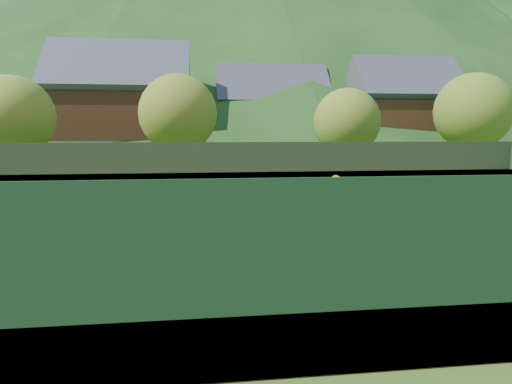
{
  "coord_description": "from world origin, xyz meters",
  "views": [
    {
      "loc": [
        -2.62,
        -18.28,
        3.65
      ],
      "look_at": [
        -0.2,
        0.0,
        1.24
      ],
      "focal_mm": 32.0,
      "sensor_mm": 36.0,
      "label": 1
    }
  ],
  "objects": [
    {
      "name": "chalet_mid",
      "position": [
        6.0,
        34.0,
        4.99
      ],
      "size": [
        12.65,
        8.82,
        11.45
      ],
      "color": "beige",
      "rests_on": "ground"
    },
    {
      "name": "tree_b",
      "position": [
        -4.0,
        20.0,
        5.19
      ],
      "size": [
        6.4,
        6.4,
        8.4
      ],
      "color": "#3C2618",
      "rests_on": "ground"
    },
    {
      "name": "perimeter_fence",
      "position": [
        0.0,
        0.0,
        1.27
      ],
      "size": [
        40.4,
        24.24,
        3.0
      ],
      "color": "black",
      "rests_on": "clay_court"
    },
    {
      "name": "tennis_ball_14",
      "position": [
        3.06,
        -6.09,
        0.05
      ],
      "size": [
        0.07,
        0.07,
        0.07
      ],
      "primitive_type": "sphere",
      "color": "#B0D623",
      "rests_on": "clay_court"
    },
    {
      "name": "tennis_ball_21",
      "position": [
        1.66,
        -2.05,
        0.05
      ],
      "size": [
        0.07,
        0.07,
        0.07
      ],
      "primitive_type": "sphere",
      "color": "#B0D623",
      "rests_on": "clay_court"
    },
    {
      "name": "coach",
      "position": [
        -1.59,
        -1.91,
        0.85
      ],
      "size": [
        0.7,
        0.58,
        1.65
      ],
      "primitive_type": "imported",
      "rotation": [
        0.0,
        0.0,
        0.35
      ],
      "color": "blue",
      "rests_on": "clay_court"
    },
    {
      "name": "student_b",
      "position": [
        3.95,
        2.29,
        0.81
      ],
      "size": [
        1.0,
        0.65,
        1.57
      ],
      "primitive_type": "imported",
      "rotation": [
        0.0,
        0.0,
        2.83
      ],
      "color": "#CE4D12",
      "rests_on": "clay_court"
    },
    {
      "name": "tennis_ball_18",
      "position": [
        -0.87,
        -4.12,
        0.05
      ],
      "size": [
        0.07,
        0.07,
        0.07
      ],
      "primitive_type": "sphere",
      "color": "#B0D623",
      "rests_on": "clay_court"
    },
    {
      "name": "tennis_ball_5",
      "position": [
        4.74,
        -4.21,
        0.05
      ],
      "size": [
        0.07,
        0.07,
        0.07
      ],
      "primitive_type": "sphere",
      "color": "#B0D623",
      "rests_on": "clay_court"
    },
    {
      "name": "tennis_ball_20",
      "position": [
        -2.54,
        -0.87,
        0.05
      ],
      "size": [
        0.07,
        0.07,
        0.07
      ],
      "primitive_type": "sphere",
      "color": "#B0D623",
      "rests_on": "clay_court"
    },
    {
      "name": "tennis_ball_2",
      "position": [
        -3.78,
        -7.9,
        0.05
      ],
      "size": [
        0.07,
        0.07,
        0.07
      ],
      "primitive_type": "sphere",
      "color": "#B0D623",
      "rests_on": "clay_court"
    },
    {
      "name": "tennis_ball_9",
      "position": [
        -8.34,
        -4.36,
        0.05
      ],
      "size": [
        0.07,
        0.07,
        0.07
      ],
      "primitive_type": "sphere",
      "color": "#B0D623",
      "rests_on": "clay_court"
    },
    {
      "name": "student_d",
      "position": [
        6.9,
        1.52,
        0.78
      ],
      "size": [
        1.1,
        0.84,
        1.51
      ],
      "primitive_type": "imported",
      "rotation": [
        0.0,
        0.0,
        2.83
      ],
      "color": "orange",
      "rests_on": "clay_court"
    },
    {
      "name": "tennis_ball_10",
      "position": [
        -5.01,
        -8.8,
        0.05
      ],
      "size": [
        0.07,
        0.07,
        0.07
      ],
      "primitive_type": "sphere",
      "color": "#B0D623",
      "rests_on": "clay_court"
    },
    {
      "name": "student_a",
      "position": [
        1.88,
        1.83,
        0.73
      ],
      "size": [
        0.81,
        0.71,
        1.42
      ],
      "primitive_type": "imported",
      "rotation": [
        0.0,
        0.0,
        2.86
      ],
      "color": "orange",
      "rests_on": "clay_court"
    },
    {
      "name": "tennis_ball_11",
      "position": [
        -8.52,
        -3.46,
        0.05
      ],
      "size": [
        0.07,
        0.07,
        0.07
      ],
      "primitive_type": "sphere",
      "color": "#B0D623",
      "rests_on": "clay_court"
    },
    {
      "name": "tennis_ball_16",
      "position": [
        -8.43,
        -2.44,
        0.05
      ],
      "size": [
        0.07,
        0.07,
        0.07
      ],
      "primitive_type": "sphere",
      "color": "#B0D623",
      "rests_on": "clay_court"
    },
    {
      "name": "court_lines",
      "position": [
        0.0,
        0.0,
        0.02
      ],
      "size": [
        23.83,
        11.03,
        0.0
      ],
      "color": "white",
      "rests_on": "clay_court"
    },
    {
      "name": "tree_d",
      "position": [
        22.0,
        20.0,
        5.52
      ],
      "size": [
        6.8,
        6.8,
        8.93
      ],
      "color": "#42281A",
      "rests_on": "ground"
    },
    {
      "name": "chalet_right",
      "position": [
        20.0,
        30.0,
        5.26
      ],
      "size": [
        11.5,
        8.82,
        11.91
      ],
      "color": "beige",
      "rests_on": "ground"
    },
    {
      "name": "tennis_ball_4",
      "position": [
        0.24,
        -1.91,
        0.05
      ],
      "size": [
        0.07,
        0.07,
        0.07
      ],
      "primitive_type": "sphere",
      "color": "#B0D623",
      "rests_on": "clay_court"
    },
    {
      "name": "tennis_ball_7",
      "position": [
        -2.24,
        -2.2,
        0.05
      ],
      "size": [
        0.07,
        0.07,
        0.07
      ],
      "primitive_type": "sphere",
      "color": "#B0D623",
      "rests_on": "clay_court"
    },
    {
      "name": "tennis_ball_0",
      "position": [
        -1.45,
        -3.43,
        0.05
      ],
      "size": [
        0.07,
        0.07,
        0.07
      ],
      "primitive_type": "sphere",
      "color": "#B0D623",
      "rests_on": "clay_court"
    },
    {
      "name": "clay_court",
      "position": [
        0.0,
        0.0,
        0.01
      ],
      "size": [
        40.0,
        24.0,
        0.02
      ],
      "primitive_type": "cube",
      "color": "#C94720",
      "rests_on": "ground"
    },
    {
      "name": "tennis_ball_15",
      "position": [
        2.38,
        -1.61,
        0.05
      ],
      "size": [
        0.07,
        0.07,
        0.07
      ],
      "primitive_type": "sphere",
      "color": "#B0D623",
      "rests_on": "clay_court"
    },
    {
      "name": "student_c",
      "position": [
        4.03,
        2.71,
        0.83
      ],
      "size": [
        0.88,
        0.67,
        1.61
      ],
      "primitive_type": "imported",
      "rotation": [
        0.0,
        0.0,
        3.35
      ],
      "color": "orange",
      "rests_on": "clay_court"
    },
    {
      "name": "tennis_ball_13",
      "position": [
        4.99,
        -7.27,
        0.05
      ],
      "size": [
        0.07,
        0.07,
        0.07
      ],
      "primitive_type": "sphere",
      "color": "#B0D623",
      "rests_on": "clay_court"
    },
    {
      "name": "tree_c",
      "position": [
        10.0,
        19.0,
        4.54
      ],
      "size": [
        5.6,
        5.6,
        7.35
      ],
      "color": "#3C2718",
      "rests_on": "ground"
    },
    {
      "name": "tennis_ball_12",
      "position": [
        -0.84,
        -2.15,
        0.05
      ],
      "size": [
        0.07,
        0.07,
        0.07
      ],
      "primitive_type": "sphere",
      "color": "#B0D623",
      "rests_on": "clay_court"
    },
    {
      "name": "tree_a",
      "position": [
        -16.0,
        18.0,
        4.87
      ],
      "size": [
        6.0,
        6.0,
        7.88
      ],
      "color": "#3F2719",
      "rests_on": "ground"
    },
    {
      "name": "tennis_ball_6",
      "position": [
        -1.94,
        -7.2,
        0.05
      ],
      "size": [
        0.07,
        0.07,
        0.07
      ],
      "primitive_type": "sphere",
      "color": "#B0D623",
      "rests_on": "clay_court"
    },
    {
      "name": "tennis_ball_17",
      "position": [
        1.81,
        -5.22,
        0.05
      ],
      "size": [
        0.07,
        0.07,
        0.07
      ],
      "primitive_type": "sphere",
      "color": "#B0D623",
      "rests_on": "clay_court"
    },
    {
      "name": "ground",
      "position": [
        0.0,
        0.0,
        0.0
      ],
      "size": [
        400.0,
        400.0,
        0.0
      ],
      "primitive_type": "plane",
      "color": "#2E4C17",
      "rests_on": "ground"
    },
    {
      "name": "chalet_left",
      "position": [
        -10.0,
        30.0,
        5.65
      ],
      "size": [
        13.8,
        9.93,
        12.92
      ],
      "color": "beige",
      "rests_on": "ground"
    },
    {
      "name": "tennis_ball_1",
      "position": [
        -5.84,
        -1.51,
        0.05
      ],
      "size": [
        0.07,
        0.07,
        0.07
      ],
      "primitive_type": "sphere",
      "color": "#B0D623",
      "rests_on": "clay_court"
    },
    {
      "name": "mountain_far_right",
      "position": [
        90.0,
        150.0,
        47.5
      ],
      "size": [
        260.0,
        260.0,
        95.0
      ],
      "primitive_type": "cone",
      "color": "#153612",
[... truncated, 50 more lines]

